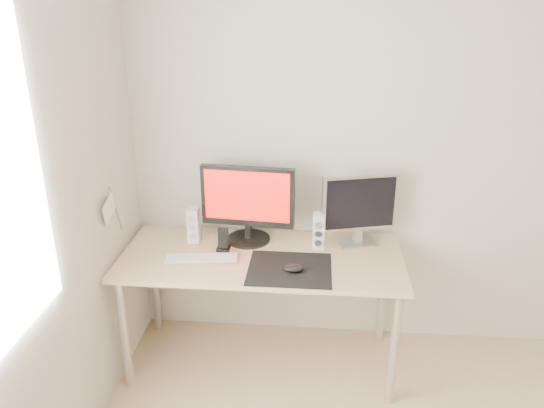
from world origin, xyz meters
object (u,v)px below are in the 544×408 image
object	(u,v)px
main_monitor	(248,202)
mouse	(293,268)
desk	(262,267)
speaker_left	(194,225)
second_monitor	(359,206)
keyboard	(201,259)
speaker_right	(319,231)
phone_dock	(223,243)

from	to	relation	value
main_monitor	mouse	bearing A→B (deg)	-51.28
desk	speaker_left	world-z (taller)	speaker_left
main_monitor	second_monitor	distance (m)	0.65
second_monitor	keyboard	size ratio (longest dim) A/B	1.03
main_monitor	keyboard	world-z (taller)	main_monitor
speaker_right	mouse	bearing A→B (deg)	-113.04
desk	phone_dock	xyz separation A→B (m)	(-0.23, 0.05, 0.12)
desk	speaker_right	world-z (taller)	speaker_right
mouse	main_monitor	world-z (taller)	main_monitor
desk	second_monitor	size ratio (longest dim) A/B	3.60
desk	speaker_left	xyz separation A→B (m)	(-0.42, 0.15, 0.18)
phone_dock	main_monitor	bearing A→B (deg)	45.69
mouse	speaker_right	size ratio (longest dim) A/B	0.52
speaker_left	phone_dock	bearing A→B (deg)	-27.25
second_monitor	phone_dock	distance (m)	0.81
main_monitor	second_monitor	size ratio (longest dim) A/B	1.24
desk	main_monitor	bearing A→B (deg)	118.69
second_monitor	speaker_left	world-z (taller)	second_monitor
keyboard	phone_dock	world-z (taller)	phone_dock
second_monitor	keyboard	xyz separation A→B (m)	(-0.88, -0.28, -0.23)
second_monitor	speaker_right	bearing A→B (deg)	-163.17
desk	speaker_right	xyz separation A→B (m)	(0.32, 0.13, 0.18)
main_monitor	speaker_left	size ratio (longest dim) A/B	2.60
second_monitor	speaker_right	size ratio (longest dim) A/B	2.10
mouse	desk	size ratio (longest dim) A/B	0.07
keyboard	speaker_right	bearing A→B (deg)	18.14
main_monitor	speaker_left	bearing A→B (deg)	-174.30
desk	speaker_left	bearing A→B (deg)	160.84
desk	phone_dock	bearing A→B (deg)	168.46
mouse	second_monitor	size ratio (longest dim) A/B	0.25
mouse	second_monitor	world-z (taller)	second_monitor
speaker_right	phone_dock	size ratio (longest dim) A/B	1.54
second_monitor	speaker_left	xyz separation A→B (m)	(-0.97, -0.05, -0.14)
keyboard	speaker_left	bearing A→B (deg)	111.55
mouse	keyboard	bearing A→B (deg)	169.71
second_monitor	phone_dock	world-z (taller)	second_monitor
speaker_left	keyboard	distance (m)	0.27
speaker_left	speaker_right	xyz separation A→B (m)	(0.74, -0.02, 0.00)
main_monitor	keyboard	size ratio (longest dim) A/B	1.28
speaker_right	keyboard	xyz separation A→B (m)	(-0.65, -0.21, -0.10)
desk	keyboard	size ratio (longest dim) A/B	3.70
desk	second_monitor	xyz separation A→B (m)	(0.55, 0.20, 0.32)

